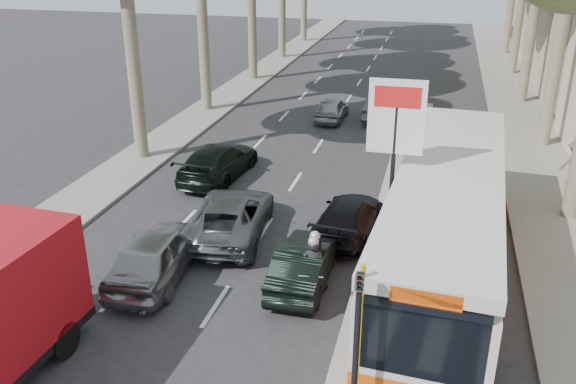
# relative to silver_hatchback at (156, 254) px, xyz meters

# --- Properties ---
(ground) EXTENTS (120.00, 120.00, 0.00)m
(ground) POSITION_rel_silver_hatchback_xyz_m (3.01, -3.00, -0.74)
(ground) COLOR #28282B
(ground) RESTS_ON ground
(sidewalk_right) EXTENTS (3.20, 70.00, 0.12)m
(sidewalk_right) POSITION_rel_silver_hatchback_xyz_m (11.61, 22.00, -0.68)
(sidewalk_right) COLOR gray
(sidewalk_right) RESTS_ON ground
(median_left) EXTENTS (2.40, 64.00, 0.12)m
(median_left) POSITION_rel_silver_hatchback_xyz_m (-4.99, 25.00, -0.68)
(median_left) COLOR gray
(median_left) RESTS_ON ground
(traffic_island) EXTENTS (1.50, 26.00, 0.16)m
(traffic_island) POSITION_rel_silver_hatchback_xyz_m (6.26, 8.00, -0.66)
(traffic_island) COLOR gray
(traffic_island) RESTS_ON ground
(billboard) EXTENTS (1.50, 12.10, 5.60)m
(billboard) POSITION_rel_silver_hatchback_xyz_m (6.26, 2.00, 2.96)
(billboard) COLOR yellow
(billboard) RESTS_ON ground
(traffic_light_island) EXTENTS (0.16, 0.41, 3.60)m
(traffic_light_island) POSITION_rel_silver_hatchback_xyz_m (6.26, -4.50, 1.75)
(traffic_light_island) COLOR black
(traffic_light_island) RESTS_ON ground
(silver_hatchback) EXTENTS (2.03, 4.46, 1.48)m
(silver_hatchback) POSITION_rel_silver_hatchback_xyz_m (0.00, 0.00, 0.00)
(silver_hatchback) COLOR gray
(silver_hatchback) RESTS_ON ground
(dark_hatchback) EXTENTS (1.35, 3.88, 1.28)m
(dark_hatchback) POSITION_rel_silver_hatchback_xyz_m (4.12, 0.72, -0.10)
(dark_hatchback) COLOR black
(dark_hatchback) RESTS_ON ground
(queue_car_a) EXTENTS (2.79, 5.11, 1.36)m
(queue_car_a) POSITION_rel_silver_hatchback_xyz_m (1.17, 3.00, -0.06)
(queue_car_a) COLOR #515559
(queue_car_a) RESTS_ON ground
(queue_car_b) EXTENTS (2.08, 4.33, 1.22)m
(queue_car_b) POSITION_rel_silver_hatchback_xyz_m (4.81, 4.00, -0.13)
(queue_car_b) COLOR black
(queue_car_b) RESTS_ON ground
(queue_car_c) EXTENTS (1.46, 3.53, 1.20)m
(queue_car_c) POSITION_rel_silver_hatchback_xyz_m (1.91, 16.91, -0.14)
(queue_car_c) COLOR #95989C
(queue_car_c) RESTS_ON ground
(queue_car_d) EXTENTS (1.69, 4.31, 1.40)m
(queue_car_d) POSITION_rel_silver_hatchback_xyz_m (4.49, 17.82, -0.04)
(queue_car_d) COLOR #52545A
(queue_car_d) RESTS_ON ground
(queue_car_e) EXTENTS (2.28, 4.88, 1.38)m
(queue_car_e) POSITION_rel_silver_hatchback_xyz_m (-0.99, 7.71, -0.05)
(queue_car_e) COLOR black
(queue_car_e) RESTS_ON ground
(city_bus) EXTENTS (3.50, 12.59, 3.28)m
(city_bus) POSITION_rel_silver_hatchback_xyz_m (7.81, 2.09, 0.99)
(city_bus) COLOR #EC500D
(city_bus) RESTS_ON ground
(motorcycle) EXTENTS (0.86, 2.18, 1.85)m
(motorcycle) POSITION_rel_silver_hatchback_xyz_m (4.48, 0.23, 0.10)
(motorcycle) COLOR black
(motorcycle) RESTS_ON ground
(pedestrian_far) EXTENTS (1.18, 0.94, 1.67)m
(pedestrian_far) POSITION_rel_silver_hatchback_xyz_m (12.55, 10.28, 0.22)
(pedestrian_far) COLOR brown
(pedestrian_far) RESTS_ON sidewalk_right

